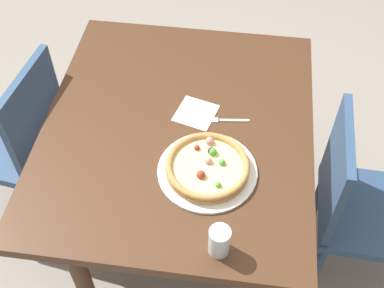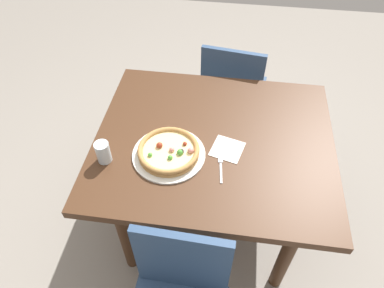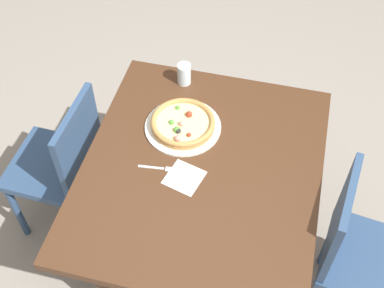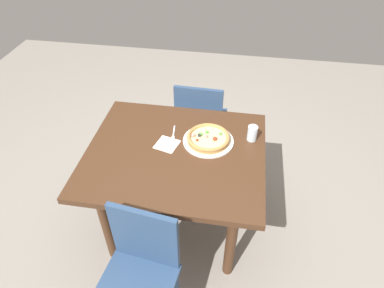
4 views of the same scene
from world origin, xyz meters
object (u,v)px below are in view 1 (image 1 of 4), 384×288
plate (207,171)px  drinking_glass (219,241)px  chair_near (356,204)px  napkin (196,113)px  dining_table (179,144)px  fork (223,120)px  chair_far (20,140)px  pizza (208,166)px

plate → drinking_glass: drinking_glass is taller
chair_near → napkin: bearing=-99.9°
drinking_glass → dining_table: bearing=22.5°
dining_table → napkin: (0.07, -0.06, 0.11)m
fork → drinking_glass: drinking_glass is taller
fork → dining_table: bearing=9.3°
chair_near → chair_far: 1.42m
chair_near → drinking_glass: (-0.41, 0.51, 0.33)m
fork → drinking_glass: size_ratio=1.57×
pizza → napkin: pizza is taller
dining_table → fork: size_ratio=6.89×
pizza → chair_far: bearing=72.5°
napkin → dining_table: bearing=139.4°
dining_table → pizza: size_ratio=4.04×
napkin → drinking_glass: bearing=-165.5°
pizza → fork: (0.24, -0.03, -0.03)m
dining_table → pizza: pizza is taller
dining_table → fork: 0.20m
chair_near → plate: 0.65m
chair_far → napkin: (-0.00, -0.76, 0.28)m
dining_table → chair_far: 0.73m
dining_table → chair_far: (0.07, 0.71, -0.17)m
plate → drinking_glass: (-0.28, -0.07, 0.05)m
pizza → napkin: (0.26, 0.07, -0.03)m
dining_table → drinking_glass: bearing=-157.5°
drinking_glass → fork: bearing=4.1°
plate → napkin: 0.27m
dining_table → chair_near: chair_near is taller
pizza → napkin: size_ratio=2.02×
dining_table → plate: 0.26m
chair_near → plate: (-0.13, 0.57, 0.28)m
plate → fork: (0.24, -0.03, -0.00)m
plate → pizza: (0.00, -0.00, 0.03)m
plate → napkin: (0.26, 0.07, -0.00)m
chair_far → chair_near: bearing=-87.8°
fork → drinking_glass: (-0.52, -0.04, 0.05)m
chair_far → napkin: 0.81m
chair_far → drinking_glass: bearing=-113.5°
dining_table → napkin: 0.14m
drinking_glass → pizza: bearing=13.3°
plate → drinking_glass: bearing=-166.6°
chair_near → fork: size_ratio=5.35×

